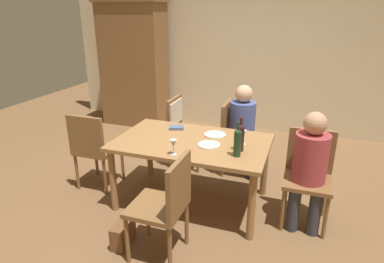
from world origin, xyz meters
name	(u,v)px	position (x,y,z in m)	size (l,w,h in m)	color
ground_plane	(192,201)	(0.00, 0.00, 0.00)	(10.00, 10.00, 0.00)	brown
rear_room_partition	(245,50)	(0.00, 2.69, 1.35)	(6.40, 0.12, 2.70)	beige
armoire_cabinet	(134,63)	(-1.88, 2.24, 1.10)	(1.18, 0.62, 2.18)	brown
dining_table	(192,148)	(0.00, 0.00, 0.64)	(1.57, 0.98, 0.72)	olive
chair_right_end	(308,171)	(1.16, 0.09, 0.53)	(0.44, 0.44, 0.92)	brown
chair_far_right	(235,133)	(0.27, 0.87, 0.53)	(0.44, 0.44, 0.92)	brown
chair_left_end	(93,146)	(-1.16, -0.09, 0.53)	(0.44, 0.44, 0.92)	brown
chair_far_left	(180,122)	(-0.48, 0.87, 0.59)	(0.45, 0.44, 0.92)	brown
chair_near	(166,201)	(0.09, -0.87, 0.53)	(0.44, 0.44, 0.92)	brown
person_woman_host	(310,163)	(1.16, -0.03, 0.66)	(0.31, 0.36, 1.15)	#33333D
person_man_bearded	(244,124)	(0.38, 0.87, 0.66)	(0.36, 0.31, 1.15)	#33333D
wine_bottle_tall_green	(237,142)	(0.52, -0.22, 0.87)	(0.07, 0.07, 0.33)	#19381E
wine_bottle_dark_red	(241,137)	(0.52, -0.09, 0.87)	(0.07, 0.07, 0.33)	black
wine_glass_near_left	(243,134)	(0.51, 0.08, 0.83)	(0.07, 0.07, 0.15)	silver
wine_glass_centre	(173,144)	(-0.05, -0.39, 0.83)	(0.07, 0.07, 0.15)	silver
dinner_plate_host	(215,135)	(0.18, 0.23, 0.73)	(0.23, 0.23, 0.01)	silver
dinner_plate_guest_left	(209,145)	(0.20, -0.07, 0.73)	(0.23, 0.23, 0.01)	silver
folded_napkin	(176,127)	(-0.29, 0.28, 0.74)	(0.16, 0.12, 0.03)	#4C5B75
handbag	(123,233)	(-0.35, -0.87, 0.11)	(0.28, 0.12, 0.22)	brown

